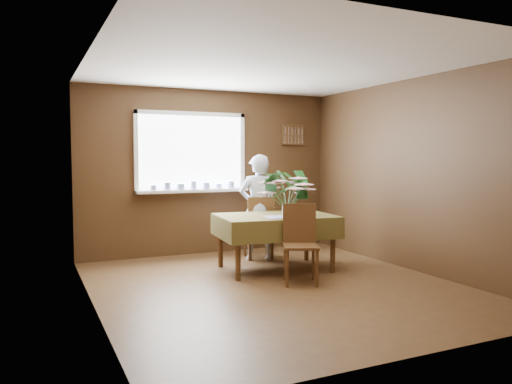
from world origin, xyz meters
name	(u,v)px	position (x,y,z in m)	size (l,w,h in m)	color
floor	(276,286)	(0.00, 0.00, 0.00)	(4.50, 4.50, 0.00)	#462D18
ceiling	(277,66)	(0.00, 0.00, 2.50)	(4.50, 4.50, 0.00)	white
wall_back	(210,172)	(0.00, 2.25, 1.25)	(4.00, 4.00, 0.00)	brown
wall_front	(418,189)	(0.00, -2.25, 1.25)	(4.00, 4.00, 0.00)	brown
wall_left	(92,181)	(-2.00, 0.00, 1.25)	(4.50, 4.50, 0.00)	brown
wall_right	(413,175)	(2.00, 0.00, 1.25)	(4.50, 4.50, 0.00)	brown
window_assembly	(192,166)	(-0.30, 2.19, 1.34)	(1.72, 0.20, 1.22)	white
spoon_rack	(293,135)	(1.45, 2.22, 1.85)	(0.44, 0.05, 0.33)	#53351B
dining_table	(275,222)	(0.37, 0.76, 0.64)	(1.58, 1.16, 0.73)	#53351B
chair_far	(260,225)	(0.48, 1.46, 0.50)	(0.46, 0.47, 0.91)	#53351B
chair_near	(300,240)	(0.34, 0.05, 0.51)	(0.52, 0.52, 0.93)	#53351B
seated_woman	(258,207)	(0.44, 1.44, 0.76)	(0.55, 0.36, 1.52)	white
flower_bouquet	(287,190)	(0.41, 0.50, 1.06)	(0.61, 0.61, 0.52)	white
side_plate	(301,213)	(0.77, 0.76, 0.73)	(0.26, 0.26, 0.01)	white
table_knife	(292,216)	(0.49, 0.51, 0.73)	(0.02, 0.20, 0.00)	silver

